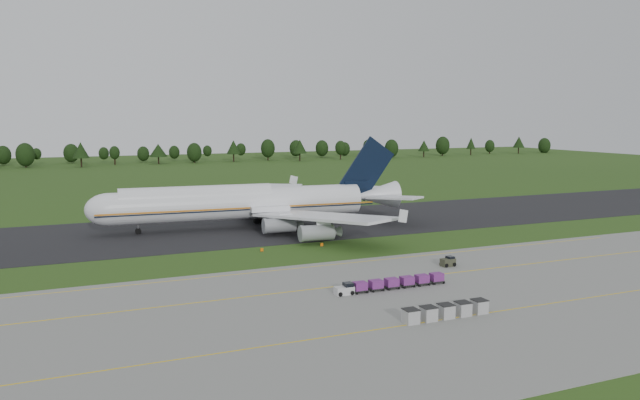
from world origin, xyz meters
name	(u,v)px	position (x,y,z in m)	size (l,w,h in m)	color
ground	(296,254)	(0.00, 0.00, 0.00)	(600.00, 600.00, 0.00)	#274615
apron	(394,309)	(0.00, -34.00, 0.03)	(300.00, 52.00, 0.06)	slate
taxiway	(250,227)	(0.00, 28.00, 0.04)	(300.00, 40.00, 0.08)	black
apron_markings	(368,294)	(0.00, -26.98, 0.06)	(300.00, 30.20, 0.01)	yellow
tree_line	(165,151)	(13.42, 219.84, 6.55)	(526.75, 22.35, 11.83)	black
aircraft	(246,202)	(-0.73, 28.17, 5.50)	(68.58, 66.73, 19.26)	white
baggage_train	(390,283)	(3.78, -26.06, 0.86)	(16.78, 1.52, 1.46)	silver
utility_cart	(448,262)	(18.83, -18.09, 0.66)	(2.33, 1.57, 1.23)	#363827
uld_row	(446,311)	(3.71, -39.62, 0.90)	(11.29, 1.69, 1.67)	#A5A5A5
edge_markers	(292,247)	(0.82, 4.12, 0.27)	(12.03, 0.30, 0.60)	orange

